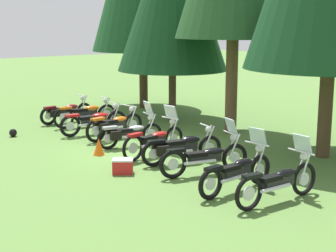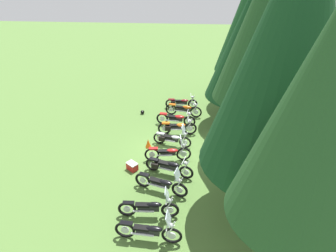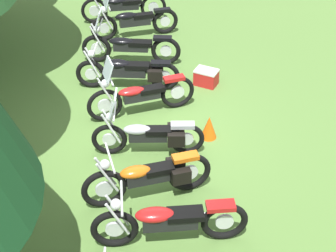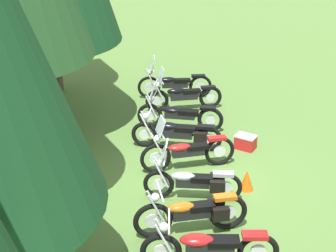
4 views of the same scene
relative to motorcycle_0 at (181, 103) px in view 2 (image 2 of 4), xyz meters
name	(u,v)px [view 2 (image 2 of 4)]	position (x,y,z in m)	size (l,w,h in m)	color
ground_plane	(171,152)	(5.29, -0.25, -0.43)	(80.00, 80.00, 0.00)	#547A38
motorcycle_0	(181,103)	(0.00, 0.00, 0.00)	(0.69, 2.21, 0.99)	black
motorcycle_1	(184,109)	(1.12, 0.24, 0.05)	(0.77, 2.39, 1.03)	black
motorcycle_2	(176,119)	(2.41, -0.18, 0.04)	(0.72, 2.41, 1.02)	black
motorcycle_3	(177,127)	(3.46, -0.07, 0.04)	(0.77, 2.24, 1.03)	black
motorcycle_4	(171,139)	(4.64, -0.27, 0.02)	(0.77, 2.10, 1.34)	black
motorcycle_5	(169,153)	(5.98, -0.31, 0.05)	(0.65, 2.31, 1.38)	black
motorcycle_6	(168,166)	(7.03, -0.24, 0.02)	(0.91, 2.29, 1.00)	black
motorcycle_7	(161,183)	(8.21, -0.42, 0.03)	(0.89, 2.35, 1.37)	black
motorcycle_8	(149,208)	(9.59, -0.72, 0.04)	(0.69, 2.35, 1.36)	black
motorcycle_9	(149,231)	(10.64, -0.57, 0.05)	(0.72, 2.39, 1.38)	black
pine_tree_0	(257,8)	(-1.03, 4.33, 5.88)	(4.36, 4.36, 10.16)	#42301E
pine_tree_1	(248,43)	(1.96, 3.55, 4.49)	(4.14, 4.14, 7.95)	#42301E
pine_tree_2	(267,25)	(5.11, 3.56, 5.93)	(3.83, 3.83, 9.58)	brown
pine_tree_3	(290,51)	(8.96, 3.35, 5.87)	(4.62, 4.62, 10.15)	#4C3823
pine_tree_4	(318,116)	(11.74, 3.22, 5.27)	(3.20, 3.20, 8.52)	brown
picnic_cooler	(132,166)	(6.85, -1.97, -0.24)	(0.59, 0.62, 0.37)	red
traffic_cone	(148,143)	(4.90, -1.50, -0.19)	(0.32, 0.32, 0.48)	#EA590F
dropped_helmet	(142,112)	(1.08, -2.48, -0.30)	(0.26, 0.26, 0.26)	black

